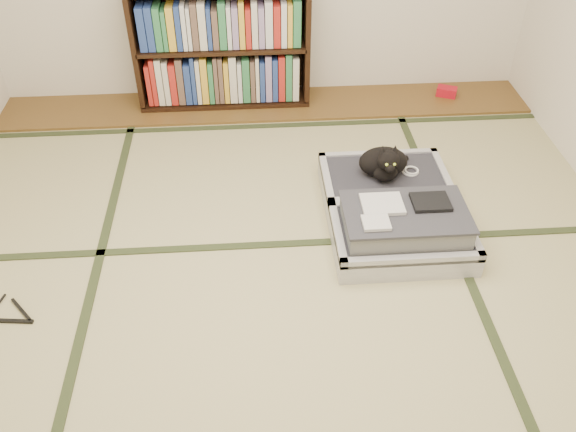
{
  "coord_description": "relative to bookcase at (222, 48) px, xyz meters",
  "views": [
    {
      "loc": [
        -0.13,
        -2.17,
        2.33
      ],
      "look_at": [
        0.05,
        0.35,
        0.25
      ],
      "focal_mm": 38.0,
      "sensor_mm": 36.0,
      "label": 1
    }
  ],
  "objects": [
    {
      "name": "tatami_borders",
      "position": [
        0.31,
        -1.58,
        -0.45
      ],
      "size": [
        4.0,
        4.5,
        0.01
      ],
      "color": "#2D381E",
      "rests_on": "ground"
    },
    {
      "name": "wood_strip",
      "position": [
        0.31,
        -0.07,
        -0.44
      ],
      "size": [
        4.0,
        0.5,
        0.02
      ],
      "primitive_type": "cube",
      "color": "brown",
      "rests_on": "ground"
    },
    {
      "name": "red_item",
      "position": [
        1.73,
        -0.04,
        -0.4
      ],
      "size": [
        0.17,
        0.14,
        0.07
      ],
      "primitive_type": "cube",
      "rotation": [
        0.0,
        0.0,
        -0.41
      ],
      "color": "red",
      "rests_on": "wood_strip"
    },
    {
      "name": "suitcase",
      "position": [
        0.99,
        -1.55,
        -0.34
      ],
      "size": [
        0.77,
        1.02,
        0.3
      ],
      "color": "silver",
      "rests_on": "floor"
    },
    {
      "name": "floor",
      "position": [
        0.31,
        -2.07,
        -0.45
      ],
      "size": [
        4.5,
        4.5,
        0.0
      ],
      "primitive_type": "plane",
      "color": "tan",
      "rests_on": "ground"
    },
    {
      "name": "room_shell",
      "position": [
        0.31,
        -2.07,
        1.01
      ],
      "size": [
        4.5,
        4.5,
        4.5
      ],
      "color": "white",
      "rests_on": "ground"
    },
    {
      "name": "cable_coil",
      "position": [
        1.15,
        -1.23,
        -0.29
      ],
      "size": [
        0.11,
        0.11,
        0.03
      ],
      "color": "white",
      "rests_on": "suitcase"
    },
    {
      "name": "bookcase",
      "position": [
        0.0,
        0.0,
        0.0
      ],
      "size": [
        1.27,
        0.29,
        0.92
      ],
      "color": "black",
      "rests_on": "wood_strip"
    },
    {
      "name": "cat",
      "position": [
        0.97,
        -1.26,
        -0.2
      ],
      "size": [
        0.34,
        0.34,
        0.28
      ],
      "color": "black",
      "rests_on": "suitcase"
    }
  ]
}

